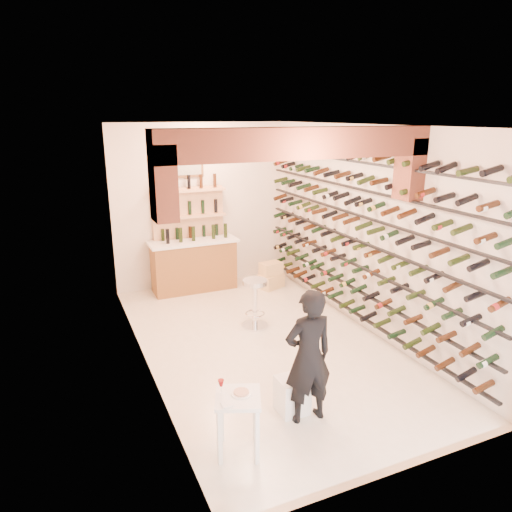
{
  "coord_description": "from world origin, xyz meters",
  "views": [
    {
      "loc": [
        -2.73,
        -5.94,
        3.34
      ],
      "look_at": [
        0.0,
        0.3,
        1.3
      ],
      "focal_mm": 33.31,
      "sensor_mm": 36.0,
      "label": 1
    }
  ],
  "objects_px": {
    "white_stool": "(292,395)",
    "crate_lower": "(271,281)",
    "tasting_table": "(238,406)",
    "wine_rack": "(354,234)",
    "back_counter": "(194,264)",
    "chrome_barstool": "(255,300)",
    "person": "(308,357)"
  },
  "relations": [
    {
      "from": "white_stool",
      "to": "crate_lower",
      "type": "xyz_separation_m",
      "value": [
        1.54,
        3.84,
        -0.07
      ]
    },
    {
      "from": "back_counter",
      "to": "tasting_table",
      "type": "bearing_deg",
      "value": -101.28
    },
    {
      "from": "chrome_barstool",
      "to": "crate_lower",
      "type": "relative_size",
      "value": 1.71
    },
    {
      "from": "wine_rack",
      "to": "person",
      "type": "distance_m",
      "value": 2.76
    },
    {
      "from": "wine_rack",
      "to": "back_counter",
      "type": "bearing_deg",
      "value": 124.66
    },
    {
      "from": "wine_rack",
      "to": "person",
      "type": "bearing_deg",
      "value": -134.55
    },
    {
      "from": "tasting_table",
      "to": "white_stool",
      "type": "xyz_separation_m",
      "value": [
        0.83,
        0.4,
        -0.33
      ]
    },
    {
      "from": "wine_rack",
      "to": "tasting_table",
      "type": "relative_size",
      "value": 7.19
    },
    {
      "from": "chrome_barstool",
      "to": "person",
      "type": "bearing_deg",
      "value": -99.98
    },
    {
      "from": "tasting_table",
      "to": "person",
      "type": "distance_m",
      "value": 0.97
    },
    {
      "from": "person",
      "to": "chrome_barstool",
      "type": "bearing_deg",
      "value": -98.75
    },
    {
      "from": "wine_rack",
      "to": "person",
      "type": "height_order",
      "value": "wine_rack"
    },
    {
      "from": "tasting_table",
      "to": "chrome_barstool",
      "type": "xyz_separation_m",
      "value": [
        1.35,
        2.68,
        -0.07
      ]
    },
    {
      "from": "back_counter",
      "to": "person",
      "type": "distance_m",
      "value": 4.54
    },
    {
      "from": "person",
      "to": "crate_lower",
      "type": "relative_size",
      "value": 3.32
    },
    {
      "from": "back_counter",
      "to": "chrome_barstool",
      "type": "height_order",
      "value": "back_counter"
    },
    {
      "from": "tasting_table",
      "to": "wine_rack",
      "type": "bearing_deg",
      "value": 58.85
    },
    {
      "from": "wine_rack",
      "to": "back_counter",
      "type": "distance_m",
      "value": 3.38
    },
    {
      "from": "back_counter",
      "to": "wine_rack",
      "type": "bearing_deg",
      "value": -55.34
    },
    {
      "from": "crate_lower",
      "to": "white_stool",
      "type": "bearing_deg",
      "value": -111.92
    },
    {
      "from": "person",
      "to": "crate_lower",
      "type": "distance_m",
      "value": 4.33
    },
    {
      "from": "white_stool",
      "to": "chrome_barstool",
      "type": "xyz_separation_m",
      "value": [
        0.52,
        2.29,
        0.26
      ]
    },
    {
      "from": "white_stool",
      "to": "crate_lower",
      "type": "relative_size",
      "value": 0.89
    },
    {
      "from": "tasting_table",
      "to": "person",
      "type": "relative_size",
      "value": 0.51
    },
    {
      "from": "tasting_table",
      "to": "chrome_barstool",
      "type": "relative_size",
      "value": 0.98
    },
    {
      "from": "person",
      "to": "tasting_table",
      "type": "bearing_deg",
      "value": 13.92
    },
    {
      "from": "person",
      "to": "crate_lower",
      "type": "height_order",
      "value": "person"
    },
    {
      "from": "wine_rack",
      "to": "crate_lower",
      "type": "xyz_separation_m",
      "value": [
        -0.4,
        2.14,
        -1.41
      ]
    },
    {
      "from": "chrome_barstool",
      "to": "crate_lower",
      "type": "xyz_separation_m",
      "value": [
        1.02,
        1.55,
        -0.33
      ]
    },
    {
      "from": "white_stool",
      "to": "back_counter",
      "type": "bearing_deg",
      "value": 88.47
    },
    {
      "from": "chrome_barstool",
      "to": "wine_rack",
      "type": "bearing_deg",
      "value": -22.43
    },
    {
      "from": "crate_lower",
      "to": "tasting_table",
      "type": "bearing_deg",
      "value": -119.28
    }
  ]
}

